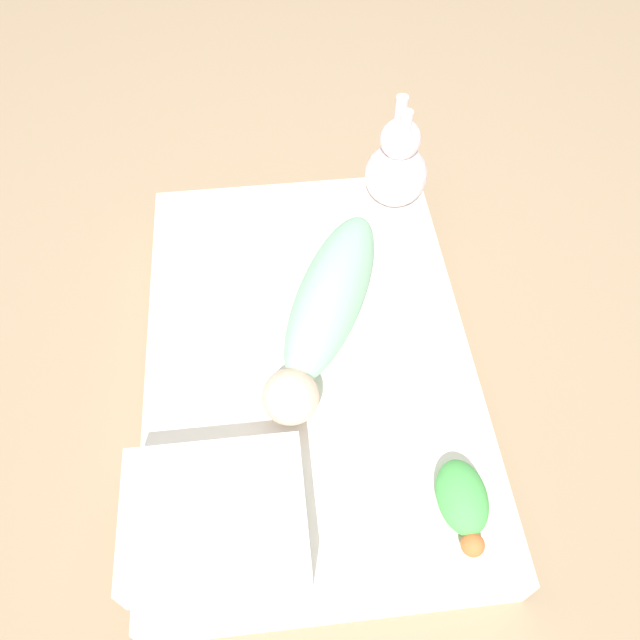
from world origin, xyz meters
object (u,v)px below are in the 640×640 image
object	(u,v)px
pillow	(216,517)
bunny_plush	(397,167)
swaddled_baby	(327,305)
turtle_plush	(463,500)

from	to	relation	value
pillow	bunny_plush	bearing A→B (deg)	150.06
swaddled_baby	bunny_plush	bearing A→B (deg)	175.22
swaddled_baby	bunny_plush	distance (m)	0.50
swaddled_baby	pillow	distance (m)	0.55
bunny_plush	turtle_plush	xyz separation A→B (m)	(0.92, -0.02, -0.08)
pillow	bunny_plush	distance (m)	1.04
swaddled_baby	turtle_plush	size ratio (longest dim) A/B	3.03
pillow	turtle_plush	distance (m)	0.50
bunny_plush	turtle_plush	bearing A→B (deg)	-1.47
bunny_plush	turtle_plush	size ratio (longest dim) A/B	1.63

